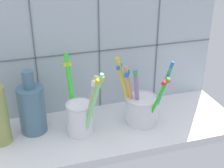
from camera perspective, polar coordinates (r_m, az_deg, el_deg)
The scene contains 5 objects.
counter_slab at distance 80.70cm, azimuth -0.06°, elevation -8.20°, with size 64.00×22.00×2.00cm, color silver.
tile_wall_back at distance 81.66cm, azimuth -2.53°, elevation 9.05°, with size 64.00×2.20×45.00cm.
toothbrush_cup_left at distance 75.76cm, azimuth -5.60°, elevation -5.60°, with size 8.12×15.26×17.69cm.
toothbrush_cup_right at distance 79.80cm, azimuth 5.31°, elevation -4.19°, with size 12.37×11.63×17.34cm.
ceramic_vase at distance 77.82cm, azimuth -14.06°, elevation -4.19°, with size 6.24×6.24×15.86cm.
Camera 1 is at (-19.17, -63.52, 46.95)cm, focal length 51.41 mm.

